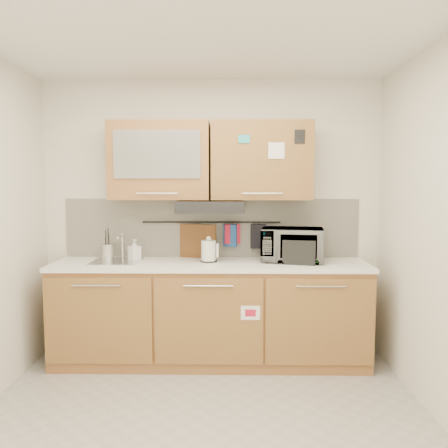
{
  "coord_description": "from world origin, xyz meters",
  "views": [
    {
      "loc": [
        0.18,
        -2.68,
        1.62
      ],
      "look_at": [
        0.13,
        1.05,
        1.28
      ],
      "focal_mm": 35.0,
      "sensor_mm": 36.0,
      "label": 1
    }
  ],
  "objects": [
    {
      "name": "base_cabinet",
      "position": [
        0.0,
        1.19,
        0.41
      ],
      "size": [
        2.8,
        0.64,
        0.88
      ],
      "color": "#AE6E3E",
      "rests_on": "floor"
    },
    {
      "name": "sink",
      "position": [
        -0.85,
        1.21,
        0.92
      ],
      "size": [
        0.42,
        0.4,
        0.26
      ],
      "color": "silver",
      "rests_on": "countertop"
    },
    {
      "name": "range_hood",
      "position": [
        0.0,
        1.25,
        1.42
      ],
      "size": [
        0.6,
        0.46,
        0.1
      ],
      "primitive_type": "cube",
      "color": "black",
      "rests_on": "upper_cabinets"
    },
    {
      "name": "pot_holder",
      "position": [
        0.2,
        1.44,
        1.15
      ],
      "size": [
        0.15,
        0.06,
        0.18
      ],
      "primitive_type": "cube",
      "rotation": [
        0.0,
        0.0,
        0.26
      ],
      "color": "red",
      "rests_on": "utensil_rail"
    },
    {
      "name": "oven_mitt",
      "position": [
        0.18,
        1.44,
        1.13
      ],
      "size": [
        0.13,
        0.07,
        0.21
      ],
      "primitive_type": "cube",
      "rotation": [
        0.0,
        0.0,
        -0.35
      ],
      "color": "#22519C",
      "rests_on": "utensil_rail"
    },
    {
      "name": "backsplash",
      "position": [
        0.0,
        1.49,
        1.2
      ],
      "size": [
        2.8,
        0.02,
        0.56
      ],
      "primitive_type": "cube",
      "color": "silver",
      "rests_on": "countertop"
    },
    {
      "name": "soap_bottle",
      "position": [
        -0.7,
        1.27,
        1.02
      ],
      "size": [
        0.13,
        0.13,
        0.2
      ],
      "primitive_type": "imported",
      "rotation": [
        0.0,
        0.0,
        0.77
      ],
      "color": "#999999",
      "rests_on": "countertop"
    },
    {
      "name": "wall_back",
      "position": [
        0.0,
        1.5,
        1.3
      ],
      "size": [
        3.2,
        0.0,
        3.2
      ],
      "primitive_type": "plane",
      "rotation": [
        1.57,
        0.0,
        0.0
      ],
      "color": "silver",
      "rests_on": "ground"
    },
    {
      "name": "upper_cabinets",
      "position": [
        -0.0,
        1.32,
        1.83
      ],
      "size": [
        1.82,
        0.37,
        0.7
      ],
      "color": "#AE6E3E",
      "rests_on": "wall_back"
    },
    {
      "name": "utensil_crock",
      "position": [
        -0.96,
        1.31,
        1.0
      ],
      "size": [
        0.12,
        0.12,
        0.3
      ],
      "rotation": [
        0.0,
        0.0,
        0.04
      ],
      "color": "#B8B8BD",
      "rests_on": "countertop"
    },
    {
      "name": "cutting_board",
      "position": [
        -0.13,
        1.44,
        1.02
      ],
      "size": [
        0.35,
        0.13,
        0.45
      ],
      "primitive_type": "cube",
      "rotation": [
        0.0,
        0.0,
        -0.3
      ],
      "color": "brown",
      "rests_on": "utensil_rail"
    },
    {
      "name": "toaster",
      "position": [
        0.79,
        1.14,
        1.03
      ],
      "size": [
        0.32,
        0.24,
        0.22
      ],
      "rotation": [
        0.0,
        0.0,
        -0.26
      ],
      "color": "black",
      "rests_on": "countertop"
    },
    {
      "name": "floor",
      "position": [
        0.0,
        0.0,
        0.0
      ],
      "size": [
        3.2,
        3.2,
        0.0
      ],
      "primitive_type": "plane",
      "color": "#9E9993",
      "rests_on": "ground"
    },
    {
      "name": "ceiling",
      "position": [
        0.0,
        0.0,
        2.6
      ],
      "size": [
        3.2,
        3.2,
        0.0
      ],
      "primitive_type": "plane",
      "rotation": [
        3.14,
        0.0,
        0.0
      ],
      "color": "white",
      "rests_on": "wall_back"
    },
    {
      "name": "utensil_rail",
      "position": [
        0.0,
        1.45,
        1.26
      ],
      "size": [
        1.3,
        0.02,
        0.02
      ],
      "primitive_type": "cylinder",
      "rotation": [
        0.0,
        1.57,
        0.0
      ],
      "color": "black",
      "rests_on": "backsplash"
    },
    {
      "name": "kettle",
      "position": [
        -0.01,
        1.22,
        1.01
      ],
      "size": [
        0.17,
        0.16,
        0.23
      ],
      "rotation": [
        0.0,
        0.0,
        -0.21
      ],
      "color": "white",
      "rests_on": "countertop"
    },
    {
      "name": "countertop",
      "position": [
        0.0,
        1.19,
        0.9
      ],
      "size": [
        2.82,
        0.62,
        0.04
      ],
      "primitive_type": "cube",
      "color": "white",
      "rests_on": "base_cabinet"
    },
    {
      "name": "microwave",
      "position": [
        0.74,
        1.26,
        1.07
      ],
      "size": [
        0.6,
        0.45,
        0.3
      ],
      "primitive_type": "imported",
      "rotation": [
        0.0,
        0.0,
        -0.16
      ],
      "color": "#999999",
      "rests_on": "countertop"
    },
    {
      "name": "dark_pouch",
      "position": [
        0.45,
        1.44,
        1.13
      ],
      "size": [
        0.14,
        0.04,
        0.23
      ],
      "primitive_type": "cube",
      "rotation": [
        0.0,
        0.0,
        0.01
      ],
      "color": "black",
      "rests_on": "utensil_rail"
    }
  ]
}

